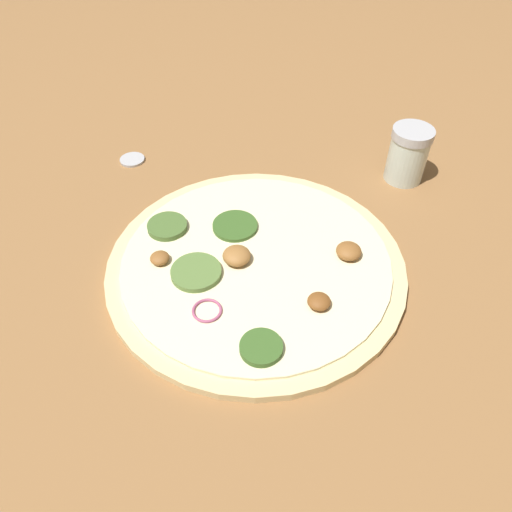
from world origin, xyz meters
name	(u,v)px	position (x,y,z in m)	size (l,w,h in m)	color
ground_plane	(256,268)	(0.00, 0.00, 0.00)	(3.00, 3.00, 0.00)	olive
pizza	(255,264)	(0.00, 0.00, 0.01)	(0.34, 0.34, 0.03)	beige
spice_jar	(408,154)	(0.26, -0.07, 0.04)	(0.05, 0.05, 0.08)	silver
loose_cap	(132,159)	(0.08, 0.27, 0.00)	(0.04, 0.04, 0.01)	#B2B2B7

